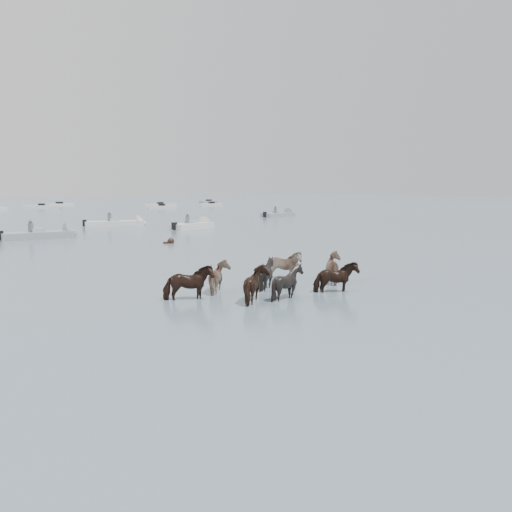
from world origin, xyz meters
TOP-DOWN VIEW (x-y plane):
  - ground at (0.00, 0.00)m, footprint 400.00×400.00m
  - pony_herd at (0.38, -0.74)m, footprint 7.47×4.50m
  - swimming_pony at (4.64, 14.88)m, footprint 0.72×0.44m
  - motorboat_b at (-0.53, 23.10)m, footprint 5.29×1.80m
  - motorboat_c at (8.13, 30.75)m, footprint 5.83×2.92m
  - motorboat_d at (12.28, 24.30)m, footprint 4.83×2.78m
  - motorboat_e at (29.95, 33.71)m, footprint 5.30×2.27m

SIDE VIEW (x-z plane):
  - ground at x=0.00m, z-range 0.00..0.00m
  - swimming_pony at x=4.64m, z-range -0.12..0.32m
  - motorboat_c at x=8.13m, z-range -0.73..1.19m
  - motorboat_b at x=-0.53m, z-range -0.73..1.19m
  - motorboat_e at x=29.95m, z-range -0.73..1.19m
  - motorboat_d at x=12.28m, z-range -0.73..1.19m
  - pony_herd at x=0.38m, z-range -0.22..1.11m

